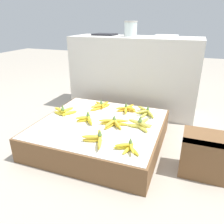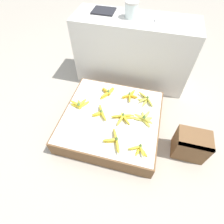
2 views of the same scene
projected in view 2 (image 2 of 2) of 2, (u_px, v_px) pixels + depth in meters
name	position (u px, v px, depth m)	size (l,w,h in m)	color
ground_plane	(111.00, 126.00, 1.95)	(10.00, 10.00, 0.00)	#A89E8E
display_platform	(111.00, 121.00, 1.87)	(0.99, 0.94, 0.20)	brown
back_vendor_table	(133.00, 52.00, 2.14)	(1.36, 0.47, 0.81)	beige
wooden_crate	(191.00, 145.00, 1.64)	(0.30, 0.21, 0.30)	brown
banana_bunch_front_midright	(115.00, 140.00, 1.58)	(0.19, 0.27, 0.09)	gold
banana_bunch_front_right	(139.00, 149.00, 1.54)	(0.19, 0.13, 0.08)	yellow
banana_bunch_middle_left	(79.00, 104.00, 1.85)	(0.20, 0.14, 0.10)	yellow
banana_bunch_middle_midleft	(101.00, 113.00, 1.78)	(0.17, 0.19, 0.09)	yellow
banana_bunch_middle_midright	(123.00, 118.00, 1.75)	(0.24, 0.17, 0.09)	gold
banana_bunch_middle_right	(144.00, 118.00, 1.73)	(0.20, 0.19, 0.10)	#DBCC4C
banana_bunch_back_midleft	(107.00, 92.00, 1.96)	(0.16, 0.22, 0.10)	gold
banana_bunch_back_midright	(130.00, 96.00, 1.93)	(0.18, 0.20, 0.08)	gold
banana_bunch_back_right	(146.00, 99.00, 1.90)	(0.20, 0.21, 0.08)	gold
glass_jar	(131.00, 10.00, 1.77)	(0.14, 0.14, 0.15)	silver
foam_tray_white	(166.00, 18.00, 1.80)	(0.22, 0.21, 0.02)	white
foam_tray_dark	(104.00, 11.00, 1.91)	(0.24, 0.21, 0.02)	#232328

